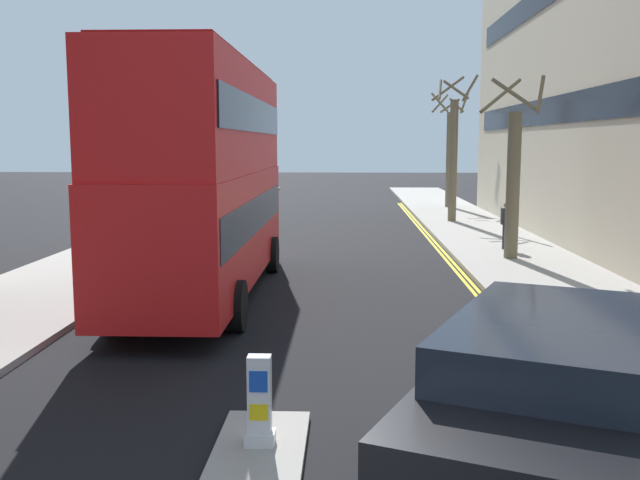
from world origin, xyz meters
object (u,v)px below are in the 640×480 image
(double_decker_bus_away, at_px, (205,173))
(taxi_minivan, at_px, (544,433))
(keep_left_bollard, at_px, (260,404))
(pedestrian_far, at_px, (506,225))

(double_decker_bus_away, distance_m, taxi_minivan, 12.23)
(keep_left_bollard, xyz_separation_m, double_decker_bus_away, (-2.38, 8.99, 2.42))
(pedestrian_far, bearing_deg, keep_left_bollard, -111.61)
(pedestrian_far, bearing_deg, taxi_minivan, -101.14)
(double_decker_bus_away, height_order, taxi_minivan, double_decker_bus_away)
(double_decker_bus_away, distance_m, pedestrian_far, 11.64)
(keep_left_bollard, xyz_separation_m, pedestrian_far, (6.45, 16.30, 0.38))
(keep_left_bollard, distance_m, pedestrian_far, 17.53)
(double_decker_bus_away, bearing_deg, pedestrian_far, 39.59)
(keep_left_bollard, distance_m, double_decker_bus_away, 9.61)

